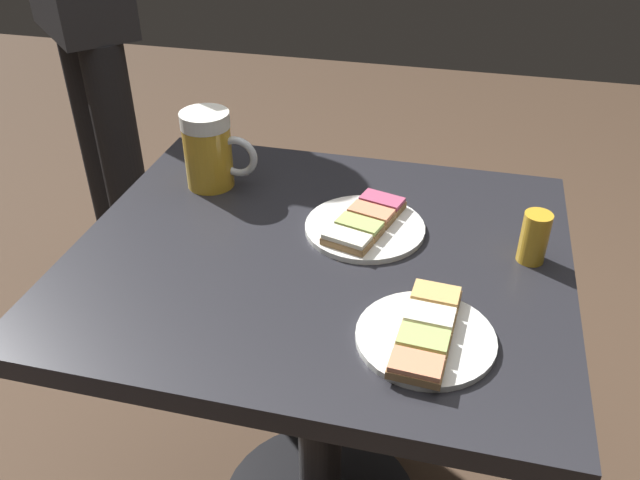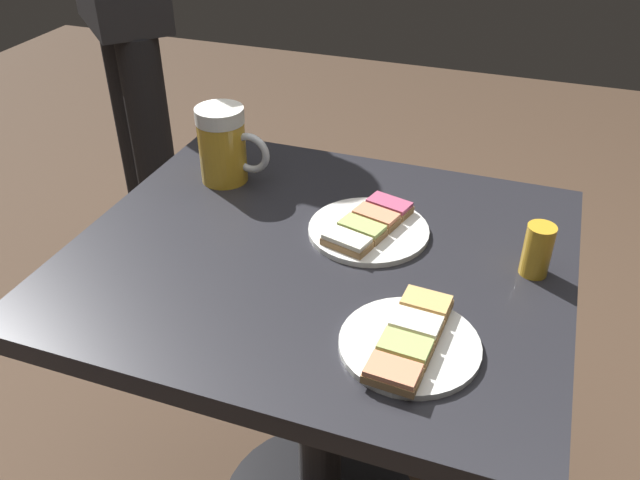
{
  "view_description": "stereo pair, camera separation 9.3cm",
  "coord_description": "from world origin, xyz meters",
  "views": [
    {
      "loc": [
        0.86,
        0.21,
        1.33
      ],
      "look_at": [
        0.0,
        0.0,
        0.73
      ],
      "focal_mm": 36.78,
      "sensor_mm": 36.0,
      "label": 1
    },
    {
      "loc": [
        0.84,
        0.3,
        1.33
      ],
      "look_at": [
        0.0,
        0.0,
        0.73
      ],
      "focal_mm": 36.78,
      "sensor_mm": 36.0,
      "label": 2
    }
  ],
  "objects": [
    {
      "name": "cafe_table",
      "position": [
        0.0,
        0.0,
        0.56
      ],
      "size": [
        0.7,
        0.81,
        0.71
      ],
      "color": "black",
      "rests_on": "ground_plane"
    },
    {
      "name": "plate_far",
      "position": [
        0.18,
        0.19,
        0.72
      ],
      "size": [
        0.2,
        0.19,
        0.03
      ],
      "color": "white",
      "rests_on": "cafe_table"
    },
    {
      "name": "beer_mug",
      "position": [
        -0.17,
        -0.25,
        0.78
      ],
      "size": [
        0.09,
        0.14,
        0.15
      ],
      "color": "gold",
      "rests_on": "cafe_table"
    },
    {
      "name": "plate_near",
      "position": [
        -0.08,
        0.06,
        0.72
      ],
      "size": [
        0.21,
        0.21,
        0.03
      ],
      "color": "white",
      "rests_on": "cafe_table"
    },
    {
      "name": "beer_glass_small",
      "position": [
        -0.05,
        0.34,
        0.75
      ],
      "size": [
        0.04,
        0.04,
        0.09
      ],
      "primitive_type": "cylinder",
      "color": "gold",
      "rests_on": "cafe_table"
    }
  ]
}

